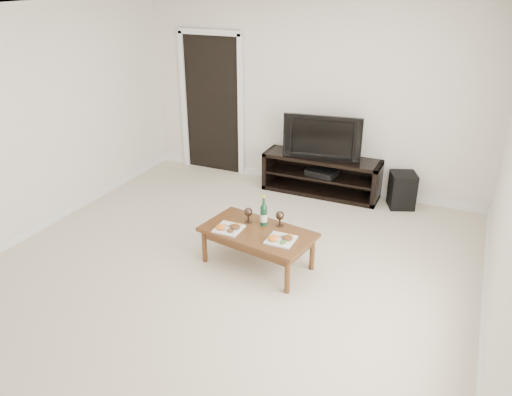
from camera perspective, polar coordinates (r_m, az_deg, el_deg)
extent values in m
plane|color=beige|center=(5.23, -4.17, -9.13)|extent=(5.50, 5.50, 0.00)
cube|color=silver|center=(7.08, 6.31, 11.45)|extent=(5.00, 0.04, 2.60)
cube|color=white|center=(4.36, -5.29, 20.85)|extent=(5.00, 5.50, 0.04)
cube|color=black|center=(7.73, -5.02, 10.51)|extent=(0.90, 0.02, 2.05)
cube|color=black|center=(7.06, 7.45, 2.60)|extent=(1.63, 0.45, 0.55)
imported|color=black|center=(6.87, 7.71, 7.08)|extent=(1.07, 0.29, 0.61)
cube|color=black|center=(7.03, 7.56, 2.93)|extent=(0.44, 0.36, 0.08)
cube|color=black|center=(6.89, 16.35, 0.86)|extent=(0.42, 0.42, 0.48)
cube|color=#593118|center=(5.32, 0.19, -5.74)|extent=(1.25, 0.82, 0.42)
cube|color=white|center=(5.23, -3.13, -3.29)|extent=(0.27, 0.27, 0.07)
cube|color=white|center=(5.02, 2.86, -4.56)|extent=(0.27, 0.27, 0.07)
cylinder|color=#0F3921|center=(5.25, 0.90, -1.39)|extent=(0.07, 0.07, 0.35)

